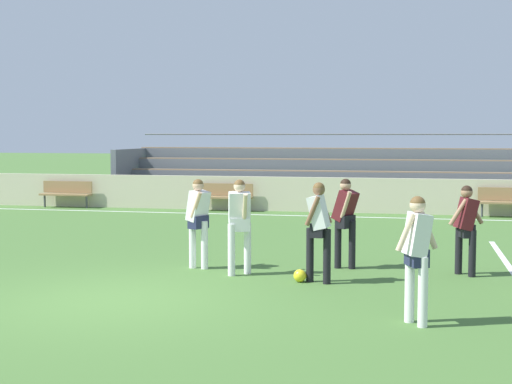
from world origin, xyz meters
name	(u,v)px	position (x,y,z in m)	size (l,w,h in m)	color
ground_plane	(112,301)	(0.00, 0.00, 0.00)	(160.00, 160.00, 0.00)	#477033
field_line_sideline	(268,215)	(0.00, 12.21, 0.00)	(44.00, 0.12, 0.01)	white
field_line_penalty_mark	(502,257)	(6.26, 5.47, 0.00)	(0.12, 4.40, 0.01)	white
sideline_wall	(276,194)	(0.00, 13.46, 0.56)	(48.00, 0.16, 1.13)	beige
bleacher_stand	(385,175)	(3.43, 16.00, 1.08)	(19.14, 3.55, 2.55)	#897051
bench_centre_sideline	(509,199)	(7.27, 13.11, 0.55)	(1.80, 0.40, 0.90)	#99754C
bench_far_right	(225,194)	(-1.61, 13.11, 0.55)	(1.80, 0.40, 0.90)	#99754C
bench_far_left	(66,192)	(-7.27, 13.11, 0.55)	(1.80, 0.40, 0.90)	#99754C
player_white_dropping_back	(319,223)	(2.89, 2.02, 1.03)	(0.43, 0.49, 1.72)	black
player_white_wide_left	(239,218)	(1.41, 2.44, 1.03)	(0.45, 0.64, 1.72)	white
player_white_on_ball	(198,215)	(0.51, 2.89, 1.01)	(0.46, 0.58, 1.69)	white
player_dark_trailing_run	(466,222)	(5.38, 3.23, 0.96)	(0.65, 0.47, 1.62)	black
player_white_overlapping	(417,248)	(4.51, -0.47, 1.03)	(0.57, 0.47, 1.72)	white
player_dark_wide_right	(345,215)	(3.21, 3.47, 1.01)	(0.53, 0.58, 1.70)	black
soccer_ball	(300,276)	(2.57, 2.01, 0.11)	(0.22, 0.22, 0.22)	yellow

